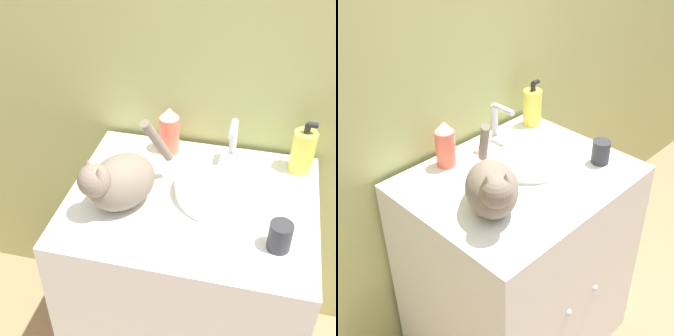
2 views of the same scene
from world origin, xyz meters
TOP-DOWN VIEW (x-y plane):
  - wall_back at (0.00, 0.64)m, footprint 6.00×0.05m
  - vanity_cabinet at (0.00, 0.30)m, footprint 0.74×0.61m
  - sink_basin at (0.09, 0.34)m, footprint 0.30×0.30m
  - faucet at (0.09, 0.50)m, footprint 0.18×0.11m
  - cat at (-0.20, 0.22)m, footprint 0.25×0.30m
  - soap_bottle at (0.31, 0.52)m, footprint 0.07×0.07m
  - spray_bottle at (-0.12, 0.53)m, footprint 0.07×0.07m
  - cup at (0.26, 0.16)m, footprint 0.06×0.06m

SIDE VIEW (x-z plane):
  - vanity_cabinet at x=0.00m, z-range 0.00..0.82m
  - sink_basin at x=0.09m, z-range 0.82..0.86m
  - cup at x=0.26m, z-range 0.82..0.90m
  - soap_bottle at x=0.31m, z-range 0.80..0.98m
  - faucet at x=0.09m, z-range 0.81..0.98m
  - spray_bottle at x=-0.12m, z-range 0.82..0.98m
  - cat at x=-0.20m, z-range 0.79..1.03m
  - wall_back at x=0.00m, z-range 0.00..2.50m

